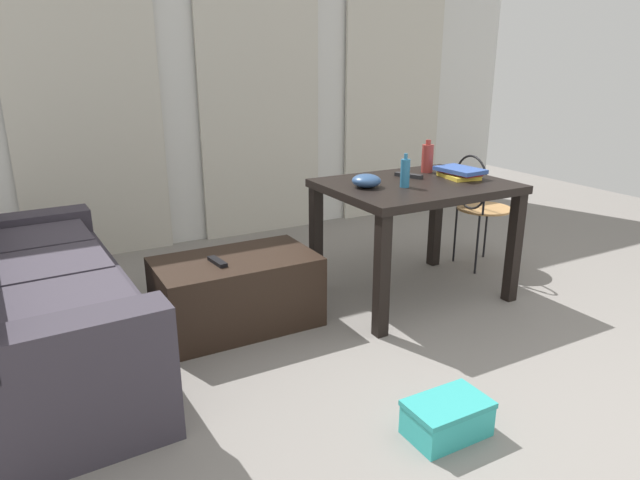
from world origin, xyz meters
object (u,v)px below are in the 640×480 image
at_px(book_stack, 460,173).
at_px(couch, 33,309).
at_px(coffee_table, 237,292).
at_px(craft_table, 415,199).
at_px(bottle_far, 405,173).
at_px(shoebox, 447,418).
at_px(bowl, 366,181).
at_px(wire_chair, 478,199).
at_px(tv_remote_on_table, 409,175).
at_px(bottle_near, 427,158).
at_px(tv_remote_primary, 217,262).

bearing_deg(book_stack, couch, 175.52).
height_order(coffee_table, craft_table, craft_table).
bearing_deg(bottle_far, shoebox, -118.09).
bearing_deg(book_stack, bowl, 175.20).
xyz_separation_m(wire_chair, shoebox, (-1.51, -1.45, -0.44)).
relative_size(book_stack, tv_remote_on_table, 1.66).
distance_m(wire_chair, shoebox, 2.14).
distance_m(couch, craft_table, 2.24).
bearing_deg(craft_table, bottle_far, -153.05).
xyz_separation_m(bowl, shoebox, (-0.42, -1.28, -0.72)).
bearing_deg(craft_table, bowl, 174.52).
distance_m(wire_chair, bottle_near, 0.58).
xyz_separation_m(craft_table, bowl, (-0.35, 0.03, 0.15)).
height_order(bottle_near, tv_remote_on_table, bottle_near).
xyz_separation_m(couch, tv_remote_on_table, (2.27, -0.03, 0.46)).
bearing_deg(couch, coffee_table, -2.37).
distance_m(bottle_far, bowl, 0.24).
height_order(book_stack, tv_remote_on_table, book_stack).
bearing_deg(coffee_table, tv_remote_on_table, 0.73).
xyz_separation_m(bottle_far, tv_remote_on_table, (0.20, 0.22, -0.07)).
distance_m(tv_remote_on_table, shoebox, 1.76).
bearing_deg(bowl, bottle_far, -28.00).
relative_size(coffee_table, wire_chair, 1.07).
bearing_deg(bottle_near, coffee_table, -176.17).
bearing_deg(wire_chair, bottle_near, 177.17).
bearing_deg(wire_chair, bowl, -171.08).
xyz_separation_m(craft_table, tv_remote_primary, (-1.28, 0.10, -0.22)).
relative_size(couch, bottle_near, 8.81).
distance_m(coffee_table, craft_table, 1.25).
distance_m(bowl, tv_remote_primary, 1.00).
bearing_deg(bowl, bottle_near, 17.44).
xyz_separation_m(coffee_table, bottle_far, (1.02, -0.21, 0.64)).
bearing_deg(bottle_far, tv_remote_primary, 171.44).
height_order(couch, tv_remote_on_table, couch).
bearing_deg(coffee_table, couch, 177.63).
relative_size(couch, bowl, 11.00).
height_order(wire_chair, bowl, wire_chair).
distance_m(craft_table, bowl, 0.38).
bearing_deg(tv_remote_on_table, bottle_near, -2.66).
distance_m(bowl, shoebox, 1.53).
bearing_deg(shoebox, book_stack, 47.85).
relative_size(bottle_far, book_stack, 0.64).
bearing_deg(tv_remote_primary, bowl, -10.41).
height_order(coffee_table, bottle_far, bottle_far).
relative_size(couch, coffee_table, 2.13).
relative_size(book_stack, tv_remote_primary, 1.87).
height_order(bottle_far, bowl, bottle_far).
bearing_deg(coffee_table, bottle_near, 3.83).
distance_m(couch, tv_remote_on_table, 2.31).
distance_m(coffee_table, tv_remote_on_table, 1.34).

